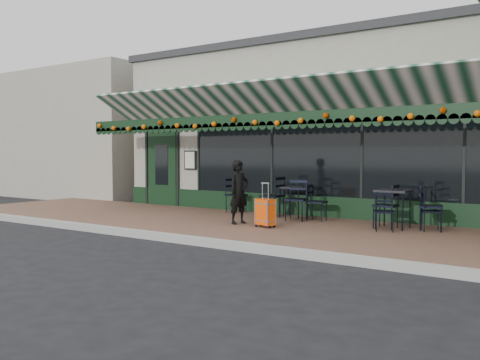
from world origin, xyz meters
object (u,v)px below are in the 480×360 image
Objects in this scene: chair_a_left at (386,206)px; chair_solo at (236,195)px; chair_a_right at (431,212)px; chair_b_right at (317,202)px; chair_a_front at (384,212)px; suitcase at (265,212)px; chair_a_extra at (431,207)px; cafe_table_b at (294,190)px; chair_b_left at (272,196)px; chair_b_front at (296,200)px; cafe_table_a at (393,194)px; woman at (239,192)px.

chair_a_left is 4.19m from chair_solo.
chair_b_right is (-2.56, 0.18, 0.03)m from chair_a_right.
chair_a_front is 4.37m from chair_solo.
suitcase is 1.01× the size of chair_a_left.
chair_a_extra is 1.11× the size of chair_b_right.
cafe_table_b is at bearing 118.26° from suitcase.
chair_b_left is 0.88m from chair_b_front.
chair_a_right reaches higher than cafe_table_b.
chair_solo reaches higher than cafe_table_b.
cafe_table_b is at bearing 57.74° from chair_a_right.
chair_a_front reaches higher than cafe_table_b.
chair_a_front is at bearing 39.69° from suitcase.
chair_b_left is (-3.80, 0.29, 0.11)m from chair_a_right.
cafe_table_b is 0.82× the size of chair_solo.
chair_a_left is 0.89m from chair_a_right.
suitcase is 2.66m from cafe_table_a.
chair_a_right is at bearing -176.08° from chair_a_extra.
cafe_table_a is (3.01, 1.22, 0.02)m from woman.
chair_b_front reaches higher than cafe_table_b.
chair_b_right is 0.47m from chair_b_front.
chair_a_extra is at bearing -8.48° from chair_b_front.
cafe_table_a is 0.86× the size of chair_a_left.
suitcase is 1.61m from chair_b_right.
woman is 1.55× the size of chair_solo.
chair_b_right is at bearing 86.99° from chair_b_left.
chair_b_right reaches higher than chair_a_front.
chair_b_front is 1.05× the size of chair_solo.
chair_a_left is at bearing 93.79° from chair_a_extra.
chair_solo is at bearing 153.16° from chair_b_front.
chair_b_front is at bearing 111.50° from chair_b_right.
cafe_table_b is at bearing 71.50° from chair_a_extra.
chair_a_front is at bearing 118.94° from chair_a_extra.
chair_a_left is 1.21× the size of chair_a_front.
cafe_table_b is 3.32m from chair_a_extra.
chair_b_left is 1.10× the size of chair_solo.
chair_solo is at bearing 73.71° from chair_a_extra.
chair_a_right is at bearing -58.21° from woman.
chair_b_front is (-2.22, -0.03, -0.24)m from cafe_table_a.
chair_b_front reaches higher than suitcase.
cafe_table_a is 0.30m from chair_a_left.
chair_b_right is at bearing -85.83° from chair_solo.
chair_b_front is (-2.98, -0.03, 0.08)m from chair_a_right.
chair_b_left is at bearing 79.79° from chair_b_right.
woman is 1.52× the size of chair_a_left.
chair_b_left is at bearing 14.92° from woman.
chair_b_left is at bearing 75.83° from chair_a_extra.
chair_b_left is 1.06× the size of chair_b_front.
suitcase is 1.22× the size of chair_a_front.
suitcase is 0.99× the size of chair_a_extra.
cafe_table_b is at bearing -103.68° from chair_a_left.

